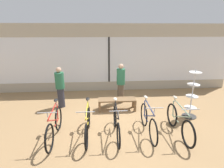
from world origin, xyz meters
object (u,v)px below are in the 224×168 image
object	(u,v)px
bicycle_left	(88,124)
display_bench	(117,101)
customer_near_rack	(121,83)
accessory_rack	(192,98)
bicycle_center	(116,124)
customer_by_window	(60,87)
bicycle_far_left	(54,126)
bicycle_right	(148,121)
bicycle_far_right	(179,122)

from	to	relation	value
bicycle_left	display_bench	size ratio (longest dim) A/B	1.25
display_bench	customer_near_rack	size ratio (longest dim) A/B	0.85
bicycle_left	accessory_rack	world-z (taller)	accessory_rack
bicycle_center	customer_near_rack	distance (m)	2.47
customer_near_rack	customer_by_window	size ratio (longest dim) A/B	1.03
accessory_rack	customer_near_rack	xyz separation A→B (m)	(-2.26, 1.44, 0.16)
accessory_rack	display_bench	xyz separation A→B (m)	(-2.49, 0.73, -0.34)
bicycle_far_left	bicycle_center	distance (m)	1.72
bicycle_left	display_bench	bearing A→B (deg)	58.75
bicycle_left	customer_near_rack	size ratio (longest dim) A/B	1.07
bicycle_left	bicycle_right	size ratio (longest dim) A/B	1.01
display_bench	customer_near_rack	world-z (taller)	customer_near_rack
bicycle_far_right	accessory_rack	world-z (taller)	accessory_rack
customer_by_window	bicycle_far_left	bearing A→B (deg)	-83.32
customer_by_window	bicycle_far_right	bearing A→B (deg)	-30.22
display_bench	bicycle_far_right	bearing A→B (deg)	-47.53
bicycle_far_left	customer_by_window	xyz separation A→B (m)	(-0.25, 2.15, 0.43)
bicycle_far_right	accessory_rack	size ratio (longest dim) A/B	1.05
customer_near_rack	bicycle_far_right	bearing A→B (deg)	-60.54
accessory_rack	bicycle_far_right	bearing A→B (deg)	-130.15
bicycle_right	display_bench	size ratio (longest dim) A/B	1.24
bicycle_center	accessory_rack	world-z (taller)	accessory_rack
bicycle_center	bicycle_left	bearing A→B (deg)	177.43
bicycle_left	bicycle_far_right	xyz separation A→B (m)	(2.62, -0.11, 0.02)
bicycle_right	customer_by_window	bearing A→B (deg)	144.22
bicycle_center	customer_near_rack	world-z (taller)	customer_near_rack
bicycle_center	display_bench	size ratio (longest dim) A/B	1.21
accessory_rack	customer_near_rack	distance (m)	2.69
bicycle_far_right	bicycle_center	bearing A→B (deg)	177.54
bicycle_far_left	customer_near_rack	distance (m)	3.25
bicycle_right	display_bench	bearing A→B (deg)	114.06
bicycle_left	bicycle_right	xyz separation A→B (m)	(1.74, -0.00, 0.03)
bicycle_right	customer_near_rack	size ratio (longest dim) A/B	1.06
bicycle_center	bicycle_far_right	bearing A→B (deg)	-2.46
accessory_rack	customer_by_window	bearing A→B (deg)	165.92
bicycle_right	customer_by_window	distance (m)	3.59
bicycle_far_left	customer_by_window	world-z (taller)	customer_by_window
bicycle_far_right	customer_by_window	distance (m)	4.38
bicycle_far_right	customer_by_window	size ratio (longest dim) A/B	1.12
bicycle_right	display_bench	xyz separation A→B (m)	(-0.74, 1.65, -0.04)
bicycle_far_left	bicycle_far_right	distance (m)	3.52
bicycle_center	customer_by_window	bearing A→B (deg)	132.95
bicycle_left	customer_by_window	distance (m)	2.42
bicycle_left	accessory_rack	bearing A→B (deg)	14.75
customer_near_rack	customer_by_window	distance (m)	2.39
bicycle_left	bicycle_far_right	world-z (taller)	bicycle_far_right
bicycle_far_left	bicycle_left	bearing A→B (deg)	4.19
bicycle_left	bicycle_right	world-z (taller)	bicycle_right
bicycle_far_right	display_bench	world-z (taller)	bicycle_far_right
bicycle_left	customer_by_window	world-z (taller)	customer_by_window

